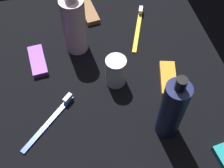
% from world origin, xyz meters
% --- Properties ---
extents(ground_plane, '(0.84, 0.64, 0.01)m').
position_xyz_m(ground_plane, '(0.00, 0.00, -0.01)').
color(ground_plane, black).
extents(lotion_bottle, '(0.05, 0.05, 0.20)m').
position_xyz_m(lotion_bottle, '(0.13, 0.10, 0.09)').
color(lotion_bottle, '#181E44').
rests_on(lotion_bottle, ground_plane).
extents(bodywash_bottle, '(0.06, 0.06, 0.19)m').
position_xyz_m(bodywash_bottle, '(-0.17, -0.06, 0.09)').
color(bodywash_bottle, silver).
rests_on(bodywash_bottle, ground_plane).
extents(deodorant_stick, '(0.05, 0.05, 0.09)m').
position_xyz_m(deodorant_stick, '(-0.03, 0.02, 0.04)').
color(deodorant_stick, silver).
rests_on(deodorant_stick, ground_plane).
extents(toothbrush_blue, '(0.13, 0.14, 0.02)m').
position_xyz_m(toothbrush_blue, '(0.05, -0.16, 0.01)').
color(toothbrush_blue, blue).
rests_on(toothbrush_blue, ground_plane).
extents(toothbrush_yellow, '(0.17, 0.08, 0.02)m').
position_xyz_m(toothbrush_yellow, '(-0.20, 0.13, 0.01)').
color(toothbrush_yellow, yellow).
rests_on(toothbrush_yellow, ground_plane).
extents(snack_bar_brown, '(0.11, 0.05, 0.01)m').
position_xyz_m(snack_bar_brown, '(-0.30, -0.01, 0.01)').
color(snack_bar_brown, brown).
rests_on(snack_bar_brown, ground_plane).
extents(snack_bar_orange, '(0.11, 0.07, 0.01)m').
position_xyz_m(snack_bar_orange, '(0.00, 0.15, 0.01)').
color(snack_bar_orange, orange).
rests_on(snack_bar_orange, ground_plane).
extents(snack_bar_purple, '(0.11, 0.05, 0.01)m').
position_xyz_m(snack_bar_purple, '(-0.14, -0.18, 0.01)').
color(snack_bar_purple, purple).
rests_on(snack_bar_purple, ground_plane).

